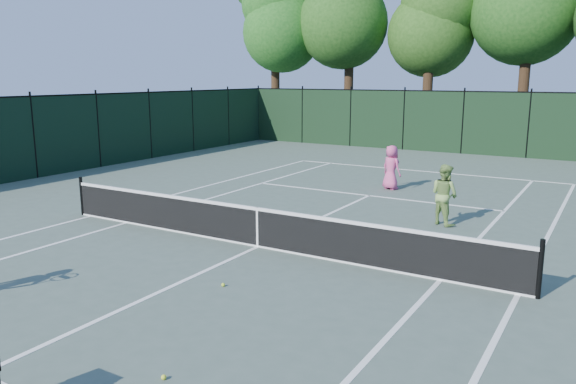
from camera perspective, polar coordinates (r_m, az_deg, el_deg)
The scene contains 16 objects.
ground at distance 12.65m, azimuth -3.09°, elevation -5.59°, with size 90.00×90.00×0.00m, color #49584D.
sideline_doubles_left at distance 16.25m, azimuth -19.38°, elevation -2.32°, with size 0.10×23.77×0.01m, color white.
sideline_doubles_right at distance 10.76m, azimuth 22.33°, elevation -9.62°, with size 0.10×23.77×0.01m, color white.
sideline_singles_left at distance 15.25m, azimuth -16.06°, elevation -3.01°, with size 0.10×23.77×0.01m, color white.
sideline_singles_right at distance 11.01m, azimuth 15.21°, elevation -8.65°, with size 0.10×23.77×0.01m, color white.
baseline_far at distance 23.21m, azimuth 13.49°, elevation 2.08°, with size 10.97×0.10×0.01m, color white.
service_line_far at distance 18.14m, azimuth 8.25°, elevation -0.36°, with size 8.23×0.10×0.01m, color white.
center_service_line at distance 12.64m, azimuth -3.09°, elevation -5.57°, with size 0.10×12.80×0.01m, color white.
tennis_net at distance 12.51m, azimuth -3.12°, elevation -3.50°, with size 11.69×0.09×1.06m.
fence_far at distance 28.90m, azimuth 17.32°, elevation 6.70°, with size 24.00×0.05×3.00m, color black.
tree_0 at distance 37.45m, azimuth -1.33°, elevation 18.46°, with size 6.40×6.40×13.14m.
tree_2 at distance 33.50m, azimuth 14.40°, elevation 18.16°, with size 6.00×6.00×12.40m.
player_pink at distance 19.17m, azimuth 10.44°, elevation 2.47°, with size 0.86×0.72×1.49m.
player_green at distance 14.89m, azimuth 15.60°, elevation -0.24°, with size 0.95×0.89×1.57m.
loose_ball_near_cart at distance 7.60m, azimuth -12.51°, elevation -17.89°, with size 0.07×0.07×0.07m, color #DDED30.
loose_ball_midcourt at distance 10.40m, azimuth -6.60°, elevation -9.34°, with size 0.07×0.07×0.07m, color #C7E62F.
Camera 1 is at (6.76, -10.00, 3.75)m, focal length 35.00 mm.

